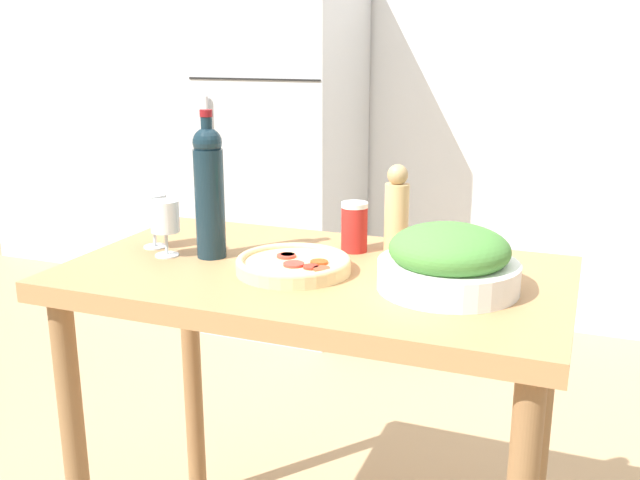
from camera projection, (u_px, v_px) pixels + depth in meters
name	position (u px, v px, depth m)	size (l,w,h in m)	color
wall_back	(479.00, 69.00, 3.51)	(6.40, 0.06, 2.60)	silver
refrigerator	(285.00, 155.00, 3.57)	(0.66, 0.71, 1.76)	#B7BCC1
prep_counter	(315.00, 323.00, 1.67)	(1.14, 0.65, 0.92)	#A87A4C
wine_bottle	(209.00, 190.00, 1.68)	(0.07, 0.07, 0.35)	#142833
wine_glass_near	(165.00, 219.00, 1.71)	(0.07, 0.07, 0.14)	silver
wine_glass_far	(153.00, 212.00, 1.78)	(0.07, 0.07, 0.14)	silver
pepper_mill	(397.00, 211.00, 1.74)	(0.06, 0.06, 0.22)	tan
salad_bowl	(449.00, 261.00, 1.48)	(0.30, 0.30, 0.14)	white
homemade_pizza	(294.00, 264.00, 1.61)	(0.26, 0.26, 0.04)	#DBC189
salt_canister	(354.00, 227.00, 1.76)	(0.07, 0.07, 0.12)	#B2231E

